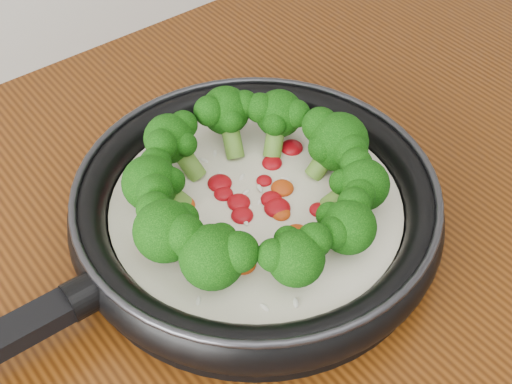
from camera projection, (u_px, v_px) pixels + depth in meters
skillet at (253, 205)px, 0.64m from camera, size 0.53×0.34×0.09m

